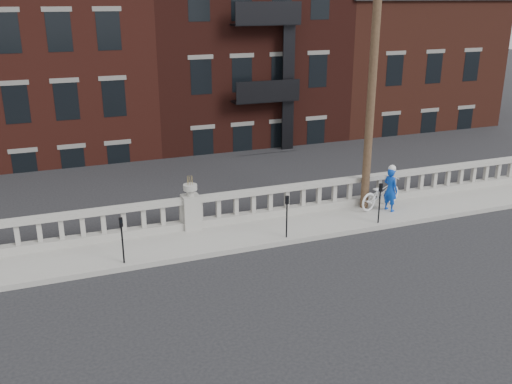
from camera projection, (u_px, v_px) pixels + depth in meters
ground at (231, 287)px, 14.96m from camera, size 120.00×120.00×0.00m
sidewalk at (200, 241)px, 17.58m from camera, size 32.00×2.20×0.15m
balustrade at (191, 214)px, 18.23m from camera, size 28.00×0.34×1.03m
planter_pedestal at (191, 208)px, 18.17m from camera, size 0.55×0.55×1.76m
lower_level at (117, 76)px, 34.61m from camera, size 80.00×44.00×20.80m
utility_pole at (374, 61)px, 18.54m from camera, size 1.60×0.28×10.00m
parking_meter_b at (122, 235)px, 15.70m from camera, size 0.10×0.09×1.36m
parking_meter_c at (287, 212)px, 17.39m from camera, size 0.10×0.09×1.36m
parking_meter_d at (380, 199)px, 18.52m from camera, size 0.10×0.09×1.36m
bicycle at (381, 193)px, 20.04m from camera, size 2.09×1.29×1.04m
cyclist at (390, 189)px, 19.64m from camera, size 0.52×0.64×1.54m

